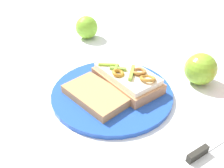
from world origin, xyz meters
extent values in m
plane|color=silver|center=(0.00, 0.00, 0.00)|extent=(2.00, 2.00, 0.00)
cylinder|color=blue|center=(0.00, 0.00, 0.01)|extent=(0.28, 0.28, 0.01)
cube|color=tan|center=(-0.01, 0.04, 0.02)|extent=(0.19, 0.14, 0.02)
cube|color=#F2E0C1|center=(-0.01, 0.04, 0.04)|extent=(0.17, 0.13, 0.01)
torus|color=#AA6B38|center=(0.00, 0.07, 0.05)|extent=(0.05, 0.05, 0.01)
torus|color=#B07623|center=(-0.01, 0.02, 0.05)|extent=(0.04, 0.04, 0.02)
torus|color=#A97229|center=(0.03, 0.07, 0.05)|extent=(0.04, 0.04, 0.02)
torus|color=#BD7F3A|center=(0.00, 0.07, 0.05)|extent=(0.05, 0.05, 0.02)
cube|color=#84AA2E|center=(-0.05, 0.01, 0.05)|extent=(0.02, 0.05, 0.01)
cube|color=olive|center=(-0.03, 0.02, 0.05)|extent=(0.03, 0.02, 0.01)
cube|color=#7CAA40|center=(-0.03, 0.02, 0.05)|extent=(0.03, 0.04, 0.01)
cube|color=#82B03A|center=(0.00, 0.05, 0.05)|extent=(0.06, 0.04, 0.01)
cube|color=tan|center=(0.01, -0.04, 0.02)|extent=(0.17, 0.14, 0.02)
sphere|color=#7BBC2F|center=(-0.33, 0.02, 0.04)|extent=(0.09, 0.09, 0.07)
sphere|color=#7EAE2C|center=(0.02, 0.22, 0.04)|extent=(0.08, 0.08, 0.08)
cube|color=silver|center=(0.20, 0.14, 0.00)|extent=(0.03, 0.07, 0.00)
cube|color=#292823|center=(0.22, 0.09, 0.01)|extent=(0.02, 0.05, 0.02)
camera|label=1|loc=(0.44, -0.15, 0.36)|focal=39.81mm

